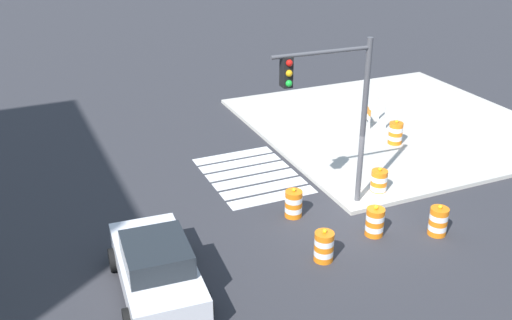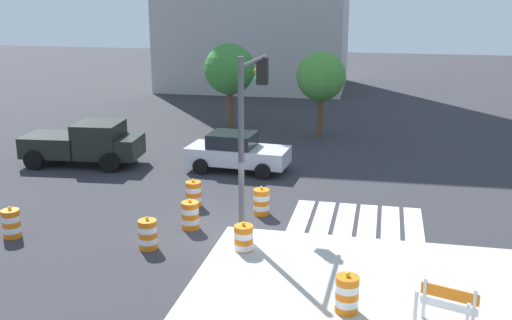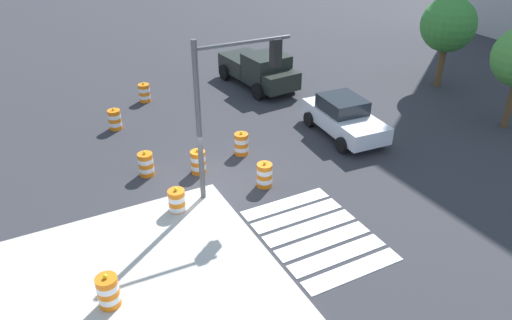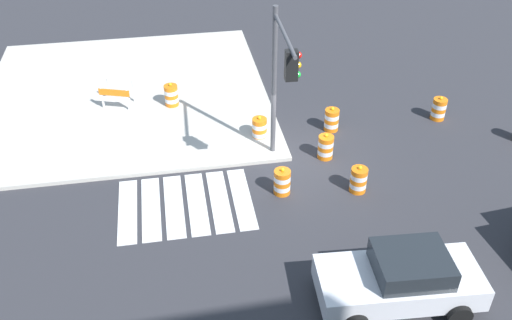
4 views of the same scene
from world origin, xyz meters
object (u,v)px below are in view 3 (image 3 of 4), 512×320
Objects in this scene: traffic_barrel_on_sidewalk at (108,291)px; traffic_light_pole at (231,89)px; traffic_barrel_median_near at (241,144)px; traffic_barrel_lane_center at (198,162)px; traffic_barrel_far_curb at (144,93)px; traffic_barrel_crosswalk_end at (265,175)px; sports_car at (344,117)px; pickup_truck at (260,70)px; traffic_barrel_opposite_curb at (177,202)px; traffic_barrel_median_far at (115,120)px; street_tree_streetside_mid at (448,25)px; traffic_barrel_near_corner at (146,164)px.

traffic_barrel_on_sidewalk is 0.19× the size of traffic_light_pole.
traffic_light_pole is (-3.47, 5.15, 3.31)m from traffic_barrel_on_sidewalk.
traffic_barrel_median_near is 2.16m from traffic_barrel_lane_center.
traffic_barrel_far_curb is (-7.16, -1.86, 0.00)m from traffic_barrel_median_near.
traffic_barrel_lane_center is at bearing -1.65° from traffic_barrel_far_curb.
traffic_barrel_on_sidewalk is (5.34, -4.58, 0.15)m from traffic_barrel_lane_center.
traffic_barrel_lane_center is at bearing -138.61° from traffic_barrel_crosswalk_end.
traffic_barrel_lane_center is at bearing -89.00° from sports_car.
pickup_truck reaches higher than traffic_barrel_opposite_curb.
traffic_barrel_on_sidewalk is (12.11, -10.85, -0.37)m from pickup_truck.
traffic_barrel_median_far is 1.00× the size of traffic_barrel_on_sidewalk.
sports_car is 4.33× the size of traffic_barrel_median_near.
street_tree_streetside_mid is (-4.46, 13.06, 2.82)m from traffic_barrel_crosswalk_end.
traffic_light_pole is at bearing 2.09° from traffic_barrel_far_curb.
street_tree_streetside_mid reaches higher than traffic_barrel_near_corner.
sports_car is 10.06m from traffic_barrel_far_curb.
traffic_barrel_opposite_curb is 1.00× the size of traffic_barrel_on_sidewalk.
traffic_barrel_far_curb is at bearing -98.91° from pickup_truck.
traffic_barrel_far_curb and traffic_barrel_opposite_curb have the same top height.
traffic_barrel_lane_center is 15.29m from street_tree_streetside_mid.
traffic_barrel_median_far is (-4.69, -3.94, 0.00)m from traffic_barrel_median_near.
pickup_truck is 10.08m from traffic_barrel_near_corner.
traffic_barrel_crosswalk_end is 8.09m from traffic_barrel_median_far.
traffic_barrel_opposite_curb is 4.10m from traffic_light_pole.
traffic_barrel_on_sidewalk is 0.22× the size of street_tree_streetside_mid.
traffic_barrel_crosswalk_end is (2.11, -5.05, -0.36)m from sports_car.
sports_car reaches higher than traffic_barrel_lane_center.
traffic_barrel_crosswalk_end is at bearing 52.31° from traffic_barrel_near_corner.
sports_car is 7.24m from traffic_light_pole.
traffic_barrel_median_far is 1.00× the size of traffic_barrel_opposite_curb.
traffic_barrel_median_far is at bearing 165.55° from traffic_barrel_on_sidewalk.
traffic_barrel_lane_center is (5.25, 1.86, 0.00)m from traffic_barrel_median_far.
traffic_barrel_median_near is at bearing 131.46° from traffic_barrel_on_sidewalk.
traffic_barrel_on_sidewalk is (3.18, -2.97, 0.15)m from traffic_barrel_opposite_curb.
traffic_barrel_lane_center is at bearing -80.56° from street_tree_streetside_mid.
traffic_barrel_on_sidewalk reaches higher than traffic_barrel_far_curb.
traffic_barrel_near_corner is (6.02, -8.06, -0.52)m from pickup_truck.
traffic_barrel_median_far is 7.40m from traffic_barrel_opposite_curb.
traffic_barrel_opposite_curb is (8.92, -7.89, -0.52)m from pickup_truck.
traffic_barrel_on_sidewalk is at bearing -41.88° from pickup_truck.
traffic_barrel_near_corner is 1.00× the size of traffic_barrel_opposite_curb.
traffic_light_pole is (8.64, -5.70, 2.94)m from pickup_truck.
traffic_light_pole reaches higher than traffic_barrel_lane_center.
traffic_barrel_crosswalk_end is at bearing 92.71° from traffic_barrel_opposite_curb.
traffic_barrel_median_near is at bearing 172.63° from traffic_barrel_crosswalk_end.
pickup_truck is 5.20× the size of traffic_barrel_median_far.
traffic_barrel_median_near is 8.90m from traffic_barrel_on_sidewalk.
traffic_light_pole is (-0.12, -1.19, 3.46)m from traffic_barrel_crosswalk_end.
traffic_barrel_near_corner is 0.22× the size of street_tree_streetside_mid.
sports_car is 0.83× the size of pickup_truck.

